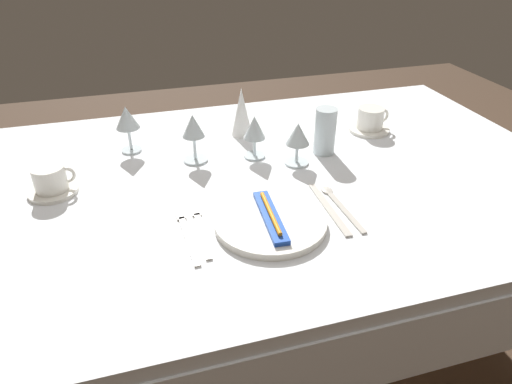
{
  "coord_description": "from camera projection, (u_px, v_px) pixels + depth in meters",
  "views": [
    {
      "loc": [
        -0.3,
        -1.06,
        1.36
      ],
      "look_at": [
        -0.03,
        -0.11,
        0.76
      ],
      "focal_mm": 32.08,
      "sensor_mm": 36.0,
      "label": 1
    }
  ],
  "objects": [
    {
      "name": "ground_plane",
      "position": [
        255.0,
        354.0,
        1.65
      ],
      "size": [
        6.0,
        6.0,
        0.0
      ],
      "primitive_type": "plane",
      "color": "#4C3828"
    },
    {
      "name": "coffee_cup_right",
      "position": [
        51.0,
        178.0,
        1.17
      ],
      "size": [
        0.1,
        0.08,
        0.07
      ],
      "color": "white",
      "rests_on": "saucer_right"
    },
    {
      "name": "dinner_knife",
      "position": [
        330.0,
        210.0,
        1.12
      ],
      "size": [
        0.02,
        0.24,
        0.0
      ],
      "color": "beige",
      "rests_on": "dining_table"
    },
    {
      "name": "saucer_left",
      "position": [
        369.0,
        129.0,
        1.52
      ],
      "size": [
        0.13,
        0.13,
        0.01
      ],
      "primitive_type": "cylinder",
      "color": "white",
      "rests_on": "dining_table"
    },
    {
      "name": "napkin_folded",
      "position": [
        242.0,
        112.0,
        1.45
      ],
      "size": [
        0.07,
        0.07,
        0.16
      ],
      "primitive_type": "cone",
      "color": "white",
      "rests_on": "dining_table"
    },
    {
      "name": "dining_table",
      "position": [
        255.0,
        201.0,
        1.31
      ],
      "size": [
        1.8,
        1.11,
        0.74
      ],
      "color": "white",
      "rests_on": "ground"
    },
    {
      "name": "saucer_right",
      "position": [
        53.0,
        191.0,
        1.19
      ],
      "size": [
        0.13,
        0.13,
        0.01
      ],
      "primitive_type": "cylinder",
      "color": "white",
      "rests_on": "dining_table"
    },
    {
      "name": "fork_inner",
      "position": [
        187.0,
        233.0,
        1.03
      ],
      "size": [
        0.03,
        0.22,
        0.0
      ],
      "color": "beige",
      "rests_on": "dining_table"
    },
    {
      "name": "spoon_soup",
      "position": [
        338.0,
        203.0,
        1.14
      ],
      "size": [
        0.03,
        0.22,
        0.01
      ],
      "color": "beige",
      "rests_on": "dining_table"
    },
    {
      "name": "coffee_cup_left",
      "position": [
        371.0,
        118.0,
        1.5
      ],
      "size": [
        0.11,
        0.08,
        0.07
      ],
      "color": "white",
      "rests_on": "saucer_left"
    },
    {
      "name": "wine_glass_left",
      "position": [
        127.0,
        120.0,
        1.34
      ],
      "size": [
        0.07,
        0.07,
        0.14
      ],
      "color": "silver",
      "rests_on": "dining_table"
    },
    {
      "name": "drink_tumbler",
      "position": [
        325.0,
        134.0,
        1.36
      ],
      "size": [
        0.06,
        0.06,
        0.14
      ],
      "color": "silver",
      "rests_on": "dining_table"
    },
    {
      "name": "wine_glass_centre",
      "position": [
        193.0,
        130.0,
        1.29
      ],
      "size": [
        0.07,
        0.07,
        0.14
      ],
      "color": "silver",
      "rests_on": "dining_table"
    },
    {
      "name": "wine_glass_right",
      "position": [
        298.0,
        137.0,
        1.28
      ],
      "size": [
        0.07,
        0.07,
        0.13
      ],
      "color": "silver",
      "rests_on": "dining_table"
    },
    {
      "name": "toothbrush_package",
      "position": [
        271.0,
        216.0,
        1.05
      ],
      "size": [
        0.05,
        0.21,
        0.02
      ],
      "color": "blue",
      "rests_on": "dinner_plate"
    },
    {
      "name": "wine_glass_far",
      "position": [
        254.0,
        130.0,
        1.32
      ],
      "size": [
        0.06,
        0.06,
        0.13
      ],
      "color": "silver",
      "rests_on": "dining_table"
    },
    {
      "name": "fork_outer",
      "position": [
        201.0,
        229.0,
        1.05
      ],
      "size": [
        0.02,
        0.21,
        0.0
      ],
      "color": "beige",
      "rests_on": "dining_table"
    },
    {
      "name": "dinner_plate",
      "position": [
        270.0,
        222.0,
        1.06
      ],
      "size": [
        0.26,
        0.26,
        0.02
      ],
      "primitive_type": "cylinder",
      "color": "white",
      "rests_on": "dining_table"
    }
  ]
}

